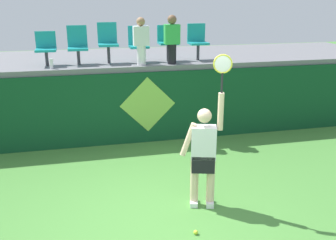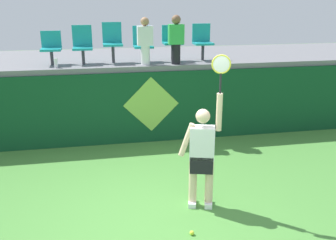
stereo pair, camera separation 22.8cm
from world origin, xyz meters
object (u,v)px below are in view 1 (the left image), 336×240
object	(u,v)px
water_bottle	(51,64)
stadium_chair_2	(108,41)
spectator_0	(141,40)
stadium_chair_1	(78,44)
spectator_1	(172,38)
stadium_chair_0	(46,47)
stadium_chair_4	(167,40)
tennis_ball	(196,232)
stadium_chair_3	(138,43)
tennis_player	(204,153)
stadium_chair_5	(197,40)

from	to	relation	value
water_bottle	stadium_chair_2	xyz separation A→B (m)	(1.25, 0.46, 0.40)
stadium_chair_2	spectator_0	bearing A→B (deg)	-31.77
stadium_chair_1	spectator_0	world-z (taller)	spectator_0
water_bottle	spectator_1	xyz separation A→B (m)	(2.64, -0.00, 0.47)
stadium_chair_2	spectator_0	world-z (taller)	spectator_0
stadium_chair_0	spectator_0	bearing A→B (deg)	-11.61
stadium_chair_4	spectator_1	world-z (taller)	spectator_1
stadium_chair_1	tennis_ball	bearing A→B (deg)	-71.41
stadium_chair_2	spectator_1	world-z (taller)	spectator_1
stadium_chair_0	spectator_0	world-z (taller)	spectator_0
stadium_chair_3	spectator_0	xyz separation A→B (m)	(-0.00, -0.43, 0.10)
tennis_ball	spectator_1	bearing A→B (deg)	81.65
tennis_player	stadium_chair_4	xyz separation A→B (m)	(0.24, 3.65, 1.32)
tennis_ball	stadium_chair_3	xyz separation A→B (m)	(-0.11, 4.42, 2.17)
stadium_chair_0	stadium_chair_5	bearing A→B (deg)	0.09
water_bottle	spectator_1	world-z (taller)	spectator_1
stadium_chair_5	tennis_player	bearing A→B (deg)	-105.00
tennis_player	spectator_0	world-z (taller)	spectator_0
stadium_chair_4	stadium_chair_5	bearing A→B (deg)	0.46
stadium_chair_3	stadium_chair_4	bearing A→B (deg)	-0.67
tennis_ball	spectator_0	world-z (taller)	spectator_0
tennis_player	stadium_chair_0	world-z (taller)	stadium_chair_0
water_bottle	stadium_chair_5	size ratio (longest dim) A/B	0.25
tennis_player	stadium_chair_1	xyz separation A→B (m)	(-1.83, 3.66, 1.29)
tennis_player	stadium_chair_5	world-z (taller)	stadium_chair_5
tennis_ball	stadium_chair_0	size ratio (longest dim) A/B	0.09
tennis_player	stadium_chair_0	xyz separation A→B (m)	(-2.51, 3.65, 1.25)
stadium_chair_5	stadium_chair_3	bearing A→B (deg)	179.91
stadium_chair_3	tennis_player	bearing A→B (deg)	-82.96
stadium_chair_3	spectator_1	xyz separation A→B (m)	(0.69, -0.47, 0.13)
stadium_chair_1	stadium_chair_2	distance (m)	0.68
stadium_chair_1	stadium_chair_2	world-z (taller)	stadium_chair_2
stadium_chair_5	spectator_1	size ratio (longest dim) A/B	0.78
tennis_ball	stadium_chair_4	xyz separation A→B (m)	(0.58, 4.41, 2.21)
tennis_ball	stadium_chair_5	xyz separation A→B (m)	(1.32, 4.42, 2.20)
stadium_chair_0	stadium_chair_5	distance (m)	3.50
stadium_chair_1	stadium_chair_5	distance (m)	2.81
spectator_0	spectator_1	bearing A→B (deg)	-2.91
tennis_player	stadium_chair_4	distance (m)	3.89
stadium_chair_1	stadium_chair_2	size ratio (longest dim) A/B	0.94
stadium_chair_0	stadium_chair_2	size ratio (longest dim) A/B	0.81
tennis_ball	stadium_chair_3	distance (m)	4.92
water_bottle	stadium_chair_5	world-z (taller)	stadium_chair_5
stadium_chair_2	stadium_chair_4	size ratio (longest dim) A/B	1.10
tennis_ball	spectator_0	size ratio (longest dim) A/B	0.06
stadium_chair_0	stadium_chair_4	world-z (taller)	stadium_chair_4
spectator_1	stadium_chair_1	bearing A→B (deg)	167.17
tennis_player	spectator_0	bearing A→B (deg)	97.97
spectator_0	stadium_chair_1	bearing A→B (deg)	162.41
tennis_player	stadium_chair_4	bearing A→B (deg)	86.22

